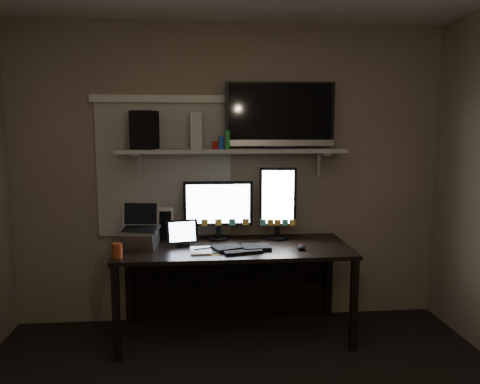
{
  "coord_description": "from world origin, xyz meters",
  "views": [
    {
      "loc": [
        -0.28,
        -2.12,
        1.65
      ],
      "look_at": [
        0.03,
        1.25,
        1.18
      ],
      "focal_mm": 35.0,
      "sensor_mm": 36.0,
      "label": 1
    }
  ],
  "objects": [
    {
      "name": "back_wall",
      "position": [
        0.0,
        1.8,
        1.25
      ],
      "size": [
        3.6,
        0.0,
        3.6
      ],
      "primitive_type": "plane",
      "rotation": [
        1.57,
        0.0,
        0.0
      ],
      "color": "#6C604D",
      "rests_on": "floor"
    },
    {
      "name": "window_blinds",
      "position": [
        -0.55,
        1.79,
        1.3
      ],
      "size": [
        1.1,
        0.02,
        1.1
      ],
      "primitive_type": "cube",
      "color": "beige",
      "rests_on": "back_wall"
    },
    {
      "name": "desk",
      "position": [
        0.0,
        1.55,
        0.55
      ],
      "size": [
        1.8,
        0.75,
        0.73
      ],
      "color": "black",
      "rests_on": "floor"
    },
    {
      "name": "wall_shelf",
      "position": [
        0.0,
        1.62,
        1.46
      ],
      "size": [
        1.8,
        0.35,
        0.03
      ],
      "primitive_type": "cube",
      "color": "#A2A29E",
      "rests_on": "back_wall"
    },
    {
      "name": "monitor_landscape",
      "position": [
        -0.11,
        1.66,
        0.98
      ],
      "size": [
        0.57,
        0.06,
        0.5
      ],
      "primitive_type": "cube",
      "rotation": [
        0.0,
        0.0,
        -0.01
      ],
      "color": "black",
      "rests_on": "desk"
    },
    {
      "name": "monitor_portrait",
      "position": [
        0.38,
        1.63,
        1.03
      ],
      "size": [
        0.31,
        0.08,
        0.61
      ],
      "primitive_type": "cube",
      "rotation": [
        0.0,
        0.0,
        -0.09
      ],
      "color": "black",
      "rests_on": "desk"
    },
    {
      "name": "keyboard",
      "position": [
        0.05,
        1.32,
        0.74
      ],
      "size": [
        0.47,
        0.26,
        0.03
      ],
      "primitive_type": "cube",
      "rotation": [
        0.0,
        0.0,
        0.22
      ],
      "color": "black",
      "rests_on": "desk"
    },
    {
      "name": "mouse",
      "position": [
        0.5,
        1.28,
        0.75
      ],
      "size": [
        0.07,
        0.1,
        0.04
      ],
      "primitive_type": "ellipsoid",
      "rotation": [
        0.0,
        0.0,
        -0.07
      ],
      "color": "black",
      "rests_on": "desk"
    },
    {
      "name": "notepad",
      "position": [
        -0.26,
        1.29,
        0.74
      ],
      "size": [
        0.17,
        0.23,
        0.01
      ],
      "primitive_type": "cube",
      "rotation": [
        0.0,
        0.0,
        0.03
      ],
      "color": "white",
      "rests_on": "desk"
    },
    {
      "name": "tablet",
      "position": [
        -0.4,
        1.46,
        0.84
      ],
      "size": [
        0.26,
        0.15,
        0.21
      ],
      "primitive_type": "cube",
      "rotation": [
        0.0,
        0.0,
        0.21
      ],
      "color": "black",
      "rests_on": "desk"
    },
    {
      "name": "file_sorter",
      "position": [
        -0.59,
        1.74,
        0.86
      ],
      "size": [
        0.22,
        0.15,
        0.25
      ],
      "primitive_type": "cube",
      "rotation": [
        0.0,
        0.0,
        -0.31
      ],
      "color": "black",
      "rests_on": "desk"
    },
    {
      "name": "laptop",
      "position": [
        -0.73,
        1.47,
        0.9
      ],
      "size": [
        0.33,
        0.28,
        0.33
      ],
      "primitive_type": "cube",
      "rotation": [
        0.0,
        0.0,
        -0.15
      ],
      "color": "#A6A5AA",
      "rests_on": "desk"
    },
    {
      "name": "cup",
      "position": [
        -0.85,
        1.17,
        0.78
      ],
      "size": [
        0.09,
        0.09,
        0.11
      ],
      "primitive_type": "cylinder",
      "rotation": [
        0.0,
        0.0,
        -0.25
      ],
      "color": "maroon",
      "rests_on": "desk"
    },
    {
      "name": "sticky_notes",
      "position": [
        -0.12,
        1.3,
        0.73
      ],
      "size": [
        0.32,
        0.24,
        0.0
      ],
      "primitive_type": null,
      "rotation": [
        0.0,
        0.0,
        -0.03
      ],
      "color": "gold",
      "rests_on": "desk"
    },
    {
      "name": "tv",
      "position": [
        0.39,
        1.66,
        1.74
      ],
      "size": [
        0.89,
        0.21,
        0.53
      ],
      "primitive_type": "cube",
      "rotation": [
        0.0,
        0.0,
        -0.05
      ],
      "color": "black",
      "rests_on": "wall_shelf"
    },
    {
      "name": "game_console",
      "position": [
        -0.28,
        1.62,
        1.62
      ],
      "size": [
        0.1,
        0.24,
        0.28
      ],
      "primitive_type": "cube",
      "rotation": [
        0.0,
        0.0,
        -0.11
      ],
      "color": "beige",
      "rests_on": "wall_shelf"
    },
    {
      "name": "speaker",
      "position": [
        -0.68,
        1.61,
        1.63
      ],
      "size": [
        0.22,
        0.24,
        0.3
      ],
      "primitive_type": "cube",
      "rotation": [
        0.0,
        0.0,
        -0.34
      ],
      "color": "black",
      "rests_on": "wall_shelf"
    },
    {
      "name": "bottles",
      "position": [
        -0.09,
        1.56,
        1.56
      ],
      "size": [
        0.24,
        0.08,
        0.15
      ],
      "primitive_type": null,
      "rotation": [
        0.0,
        0.0,
        -0.1
      ],
      "color": "#A50F0C",
      "rests_on": "wall_shelf"
    }
  ]
}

